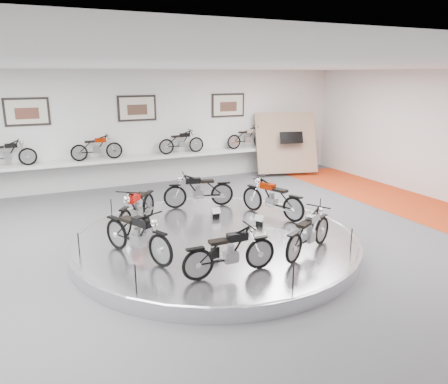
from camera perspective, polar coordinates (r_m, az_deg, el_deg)
name	(u,v)px	position (r m, az deg, el deg)	size (l,w,h in m)	color
floor	(221,253)	(9.80, -0.38, -7.92)	(16.00, 16.00, 0.00)	#4C4B4E
ceiling	(221,66)	(9.02, -0.42, 16.15)	(16.00, 16.00, 0.00)	white
wall_back	(138,128)	(15.76, -11.19, 8.16)	(16.00, 16.00, 0.00)	silver
orange_carpet_strip	(437,213)	(13.91, 26.02, -2.45)	(2.40, 12.60, 0.01)	red
dado_band	(140,169)	(15.98, -10.91, 2.99)	(15.68, 0.04, 1.10)	#BCBCBA
display_platform	(216,242)	(10.00, -1.10, -6.52)	(6.40, 6.40, 0.30)	silver
platform_rim	(216,237)	(9.96, -1.11, -5.88)	(6.40, 6.40, 0.10)	#B2B2BA
shelf	(141,158)	(15.63, -10.73, 4.41)	(11.00, 0.55, 0.10)	silver
poster_left	(27,112)	(15.20, -24.35, 9.52)	(1.35, 0.06, 0.88)	beige
poster_center	(137,108)	(15.66, -11.29, 10.68)	(1.35, 0.06, 0.88)	beige
poster_right	(228,105)	(16.85, 0.55, 11.26)	(1.35, 0.06, 0.88)	beige
display_panel	(286,143)	(17.29, 8.12, 6.38)	(2.40, 0.12, 2.40)	#967760
shelf_bike_a	(7,155)	(15.10, -26.45, 4.32)	(1.22, 0.42, 0.73)	black
shelf_bike_b	(97,149)	(15.26, -16.28, 5.40)	(1.22, 0.42, 0.73)	#861800
shelf_bike_c	(182,143)	(15.98, -5.57, 6.35)	(1.22, 0.42, 0.73)	black
shelf_bike_d	(247,139)	(17.07, 3.06, 6.96)	(1.22, 0.42, 0.73)	#B0AFB5
bike_a	(272,198)	(11.20, 6.34, -0.74)	(1.68, 0.59, 0.99)	#861800
bike_b	(199,190)	(11.94, -3.32, 0.27)	(1.64, 0.58, 0.96)	black
bike_c	(137,208)	(10.46, -11.31, -2.03)	(1.72, 0.61, 1.01)	#B70904
bike_d	(137,234)	(8.80, -11.27, -5.39)	(1.70, 0.60, 1.00)	black
bike_e	(230,251)	(7.93, 0.77, -7.74)	(1.55, 0.55, 0.91)	black
bike_f	(309,232)	(9.02, 11.02, -5.11)	(1.57, 0.55, 0.92)	#B0AFB5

